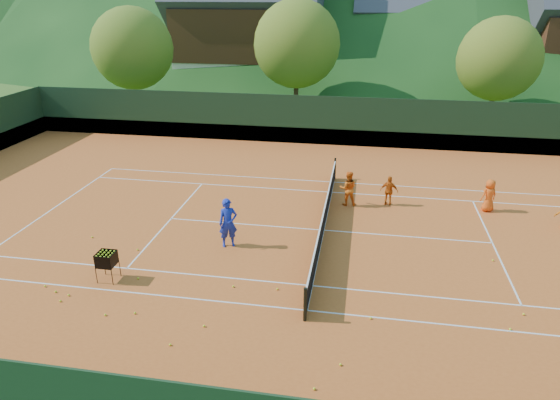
% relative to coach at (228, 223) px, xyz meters
% --- Properties ---
extents(ground, '(400.00, 400.00, 0.00)m').
position_rel_coach_xyz_m(ground, '(3.38, 1.90, -0.96)').
color(ground, '#31531A').
rests_on(ground, ground).
extents(clay_court, '(40.00, 24.00, 0.02)m').
position_rel_coach_xyz_m(clay_court, '(3.38, 1.90, -0.95)').
color(clay_court, '#C0551F').
rests_on(clay_court, ground).
extents(coach, '(0.81, 0.69, 1.87)m').
position_rel_coach_xyz_m(coach, '(0.00, 0.00, 0.00)').
color(coach, '#192BA8').
rests_on(coach, clay_court).
extents(student_a, '(0.83, 0.68, 1.56)m').
position_rel_coach_xyz_m(student_a, '(4.18, 4.64, -0.16)').
color(student_a, orange).
rests_on(student_a, clay_court).
extents(student_b, '(0.83, 0.46, 1.34)m').
position_rel_coach_xyz_m(student_b, '(5.97, 4.95, -0.27)').
color(student_b, '#CE5912').
rests_on(student_b, clay_court).
extents(student_c, '(0.83, 0.70, 1.43)m').
position_rel_coach_xyz_m(student_c, '(10.17, 5.02, -0.22)').
color(student_c, '#F55915').
rests_on(student_c, clay_court).
extents(tennis_ball_1, '(0.07, 0.07, 0.07)m').
position_rel_coach_xyz_m(tennis_ball_1, '(3.10, -7.24, -0.90)').
color(tennis_ball_1, '#DCF228').
rests_on(tennis_ball_1, clay_court).
extents(tennis_ball_2, '(0.07, 0.07, 0.07)m').
position_rel_coach_xyz_m(tennis_ball_2, '(-2.43, -4.86, -0.90)').
color(tennis_ball_2, '#DCF228').
rests_on(tennis_ball_2, clay_court).
extents(tennis_ball_3, '(0.07, 0.07, 0.07)m').
position_rel_coach_xyz_m(tennis_ball_3, '(-4.14, -4.44, -0.90)').
color(tennis_ball_3, '#DCF228').
rests_on(tennis_ball_3, clay_court).
extents(tennis_ball_4, '(0.07, 0.07, 0.07)m').
position_rel_coach_xyz_m(tennis_ball_4, '(9.70, -2.72, -0.90)').
color(tennis_ball_4, '#DCF228').
rests_on(tennis_ball_4, clay_court).
extents(tennis_ball_5, '(0.07, 0.07, 0.07)m').
position_rel_coach_xyz_m(tennis_ball_5, '(-2.35, -2.80, -0.90)').
color(tennis_ball_5, '#DCF228').
rests_on(tennis_ball_5, clay_court).
extents(tennis_ball_6, '(0.07, 0.07, 0.07)m').
position_rel_coach_xyz_m(tennis_ball_6, '(-3.22, -0.95, -0.90)').
color(tennis_ball_6, '#DCF228').
rests_on(tennis_ball_6, clay_court).
extents(tennis_ball_7, '(0.07, 0.07, 0.07)m').
position_rel_coach_xyz_m(tennis_ball_7, '(2.31, -2.65, -0.90)').
color(tennis_ball_7, '#DCF228').
rests_on(tennis_ball_7, clay_court).
extents(tennis_ball_8, '(0.07, 0.07, 0.07)m').
position_rel_coach_xyz_m(tennis_ball_8, '(9.49, 0.46, -0.90)').
color(tennis_ball_8, '#DCF228').
rests_on(tennis_ball_8, clay_court).
extents(tennis_ball_9, '(0.07, 0.07, 0.07)m').
position_rel_coach_xyz_m(tennis_ball_9, '(-4.06, -4.10, -0.90)').
color(tennis_ball_9, '#DCF228').
rests_on(tennis_ball_9, clay_court).
extents(tennis_ball_11, '(0.07, 0.07, 0.07)m').
position_rel_coach_xyz_m(tennis_ball_11, '(-0.05, -5.81, -0.90)').
color(tennis_ball_11, '#DCF228').
rests_on(tennis_ball_11, clay_court).
extents(tennis_ball_12, '(0.07, 0.07, 0.07)m').
position_rel_coach_xyz_m(tennis_ball_12, '(4.51, -5.80, -0.90)').
color(tennis_ball_12, '#DCF228').
rests_on(tennis_ball_12, clay_court).
extents(tennis_ball_14, '(0.07, 0.07, 0.07)m').
position_rel_coach_xyz_m(tennis_ball_14, '(0.89, -2.74, -0.90)').
color(tennis_ball_14, '#DCF228').
rests_on(tennis_ball_14, clay_court).
extents(tennis_ball_15, '(0.07, 0.07, 0.07)m').
position_rel_coach_xyz_m(tennis_ball_15, '(-4.58, -4.00, -0.90)').
color(tennis_ball_15, '#DCF228').
rests_on(tennis_ball_15, clay_court).
extents(tennis_ball_16, '(0.07, 0.07, 0.07)m').
position_rel_coach_xyz_m(tennis_ball_16, '(3.95, -6.75, -0.90)').
color(tennis_ball_16, '#DCF228').
rests_on(tennis_ball_16, clay_court).
extents(tennis_ball_17, '(0.07, 0.07, 0.07)m').
position_rel_coach_xyz_m(tennis_ball_17, '(-5.10, -3.76, -0.90)').
color(tennis_ball_17, '#DCF228').
rests_on(tennis_ball_17, clay_court).
extents(tennis_ball_18, '(0.07, 0.07, 0.07)m').
position_rel_coach_xyz_m(tennis_ball_18, '(-1.61, -4.63, -0.90)').
color(tennis_ball_18, '#DCF228').
rests_on(tennis_ball_18, clay_court).
extents(tennis_ball_19, '(0.07, 0.07, 0.07)m').
position_rel_coach_xyz_m(tennis_ball_19, '(0.60, -4.87, -0.90)').
color(tennis_ball_19, '#DCF228').
rests_on(tennis_ball_19, clay_court).
extents(tennis_ball_20, '(0.07, 0.07, 0.07)m').
position_rel_coach_xyz_m(tennis_ball_20, '(-5.38, -0.30, -0.90)').
color(tennis_ball_20, '#DCF228').
rests_on(tennis_ball_20, clay_court).
extents(tennis_ball_21, '(0.07, 0.07, 0.07)m').
position_rel_coach_xyz_m(tennis_ball_21, '(9.13, -3.53, -0.90)').
color(tennis_ball_21, '#DCF228').
rests_on(tennis_ball_21, clay_court).
extents(tennis_ball_22, '(0.07, 0.07, 0.07)m').
position_rel_coach_xyz_m(tennis_ball_22, '(5.26, -3.68, -0.90)').
color(tennis_ball_22, '#DCF228').
rests_on(tennis_ball_22, clay_court).
extents(court_lines, '(23.83, 11.03, 0.00)m').
position_rel_coach_xyz_m(court_lines, '(3.38, 1.90, -0.93)').
color(court_lines, white).
rests_on(court_lines, clay_court).
extents(tennis_net, '(0.10, 12.07, 1.10)m').
position_rel_coach_xyz_m(tennis_net, '(3.38, 1.90, -0.44)').
color(tennis_net, black).
rests_on(tennis_net, clay_court).
extents(perimeter_fence, '(40.40, 24.24, 3.00)m').
position_rel_coach_xyz_m(perimeter_fence, '(3.38, 1.90, 0.31)').
color(perimeter_fence, black).
rests_on(perimeter_fence, clay_court).
extents(ball_hopper, '(0.57, 0.57, 1.00)m').
position_rel_coach_xyz_m(ball_hopper, '(-3.28, -2.98, -0.19)').
color(ball_hopper, black).
rests_on(ball_hopper, clay_court).
extents(chalet_left, '(13.80, 9.93, 12.92)m').
position_rel_coach_xyz_m(chalet_left, '(-6.62, 31.90, 4.69)').
color(chalet_left, beige).
rests_on(chalet_left, ground).
extents(chalet_mid, '(12.65, 8.82, 11.45)m').
position_rel_coach_xyz_m(chalet_mid, '(9.38, 35.90, 4.03)').
color(chalet_mid, beige).
rests_on(chalet_mid, ground).
extents(tree_a, '(6.00, 6.00, 7.88)m').
position_rel_coach_xyz_m(tree_a, '(-12.62, 19.90, 3.91)').
color(tree_a, '#432C1A').
rests_on(tree_a, ground).
extents(tree_b, '(6.40, 6.40, 8.40)m').
position_rel_coach_xyz_m(tree_b, '(-0.62, 21.90, 4.24)').
color(tree_b, '#3F2819').
rests_on(tree_b, ground).
extents(tree_c, '(5.60, 5.60, 7.35)m').
position_rel_coach_xyz_m(tree_c, '(13.38, 20.90, 3.59)').
color(tree_c, '#402919').
rests_on(tree_c, ground).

